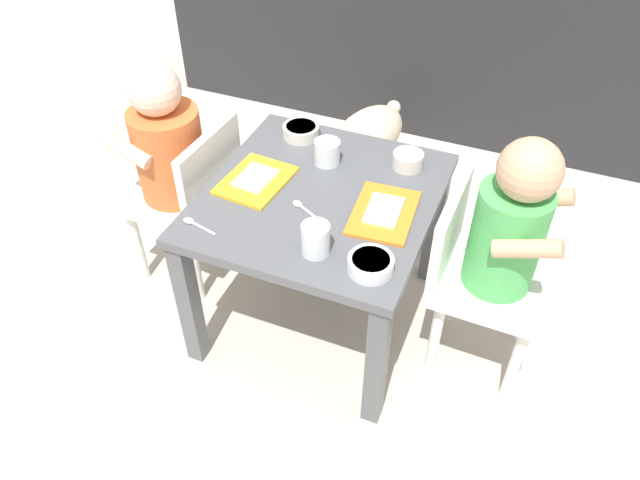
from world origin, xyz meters
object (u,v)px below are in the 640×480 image
(seated_child_left, at_px, (172,154))
(spoon_by_left_tray, at_px, (196,225))
(cereal_bowl_right_side, at_px, (408,160))
(spoon_by_right_tray, at_px, (304,209))
(water_cup_right, at_px, (316,241))
(dining_table, at_px, (320,217))
(dog, at_px, (362,140))
(food_tray_right, at_px, (384,212))
(cereal_bowl_left_side, at_px, (301,131))
(food_tray_left, at_px, (256,180))
(seated_child_right, at_px, (502,236))
(water_cup_left, at_px, (327,154))
(veggie_bowl_near, at_px, (371,264))

(seated_child_left, height_order, spoon_by_left_tray, seated_child_left)
(cereal_bowl_right_side, relative_size, spoon_by_right_tray, 0.83)
(water_cup_right, bearing_deg, dining_table, 109.57)
(dog, height_order, food_tray_right, food_tray_right)
(dog, height_order, cereal_bowl_left_side, cereal_bowl_left_side)
(dog, relative_size, food_tray_left, 2.30)
(spoon_by_left_tray, bearing_deg, food_tray_right, 27.69)
(cereal_bowl_right_side, bearing_deg, food_tray_right, -89.35)
(dog, bearing_deg, spoon_by_right_tray, -83.06)
(food_tray_right, height_order, cereal_bowl_right_side, cereal_bowl_right_side)
(water_cup_right, bearing_deg, seated_child_right, 30.31)
(seated_child_right, relative_size, spoon_by_left_tray, 6.87)
(water_cup_left, distance_m, spoon_by_right_tray, 0.20)
(seated_child_left, bearing_deg, food_tray_right, -3.82)
(spoon_by_right_tray, bearing_deg, dining_table, 80.47)
(spoon_by_left_tray, bearing_deg, cereal_bowl_left_side, 80.61)
(water_cup_left, distance_m, water_cup_right, 0.34)
(dining_table, height_order, water_cup_left, water_cup_left)
(dining_table, bearing_deg, cereal_bowl_right_side, 49.24)
(seated_child_right, xyz_separation_m, veggie_bowl_near, (-0.24, -0.22, 0.03))
(seated_child_left, distance_m, water_cup_left, 0.42)
(seated_child_right, relative_size, veggie_bowl_near, 6.94)
(water_cup_right, bearing_deg, food_tray_left, 142.76)
(food_tray_right, bearing_deg, water_cup_left, 144.08)
(water_cup_left, relative_size, spoon_by_left_tray, 0.67)
(food_tray_left, distance_m, water_cup_left, 0.20)
(water_cup_right, distance_m, spoon_by_left_tray, 0.29)
(veggie_bowl_near, bearing_deg, seated_child_left, 160.28)
(water_cup_left, relative_size, spoon_by_right_tray, 0.71)
(seated_child_right, bearing_deg, seated_child_left, 179.73)
(seated_child_right, relative_size, cereal_bowl_right_side, 8.70)
(seated_child_left, distance_m, veggie_bowl_near, 0.68)
(spoon_by_right_tray, bearing_deg, cereal_bowl_right_side, 55.97)
(dog, height_order, food_tray_left, food_tray_left)
(spoon_by_left_tray, bearing_deg, dining_table, 44.83)
(seated_child_right, distance_m, veggie_bowl_near, 0.33)
(dining_table, height_order, seated_child_right, seated_child_right)
(dog, bearing_deg, veggie_bowl_near, -70.14)
(water_cup_left, height_order, spoon_by_left_tray, water_cup_left)
(dog, xyz_separation_m, food_tray_left, (-0.07, -0.62, 0.24))
(water_cup_left, relative_size, veggie_bowl_near, 0.68)
(dining_table, relative_size, food_tray_right, 2.76)
(water_cup_right, relative_size, veggie_bowl_near, 0.75)
(seated_child_right, bearing_deg, cereal_bowl_right_side, 148.20)
(dog, bearing_deg, cereal_bowl_right_side, -58.06)
(water_cup_right, xyz_separation_m, spoon_by_left_tray, (-0.29, -0.02, -0.03))
(dog, bearing_deg, cereal_bowl_left_side, -97.62)
(seated_child_left, bearing_deg, water_cup_left, 14.51)
(food_tray_right, relative_size, water_cup_left, 3.18)
(seated_child_left, distance_m, dog, 0.71)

